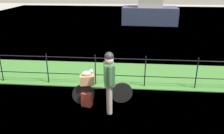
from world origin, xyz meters
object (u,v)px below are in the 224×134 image
at_px(bicycle_main, 102,93).
at_px(cyclist_person, 109,77).
at_px(terrier_dog, 88,73).
at_px(moored_boat_near, 150,11).
at_px(backpack_on_paving, 87,99).
at_px(wooden_crate, 87,80).

bearing_deg(bicycle_main, cyclist_person, -58.56).
relative_size(terrier_dog, cyclist_person, 0.19).
bearing_deg(moored_boat_near, cyclist_person, -98.00).
distance_m(backpack_on_paving, moored_boat_near, 13.53).
xyz_separation_m(wooden_crate, terrier_dog, (0.02, 0.00, 0.21)).
xyz_separation_m(terrier_dog, cyclist_person, (0.62, -0.34, 0.04)).
height_order(wooden_crate, cyclist_person, cyclist_person).
distance_m(terrier_dog, moored_boat_near, 13.39).
relative_size(backpack_on_paving, moored_boat_near, 0.09).
height_order(wooden_crate, backpack_on_paving, wooden_crate).
bearing_deg(terrier_dog, bicycle_main, 10.56).
xyz_separation_m(cyclist_person, moored_boat_near, (1.90, 13.50, 0.01)).
height_order(cyclist_person, moored_boat_near, moored_boat_near).
bearing_deg(cyclist_person, wooden_crate, 152.42).
bearing_deg(backpack_on_paving, moored_boat_near, -86.17).
distance_m(bicycle_main, wooden_crate, 0.58).
bearing_deg(wooden_crate, bicycle_main, 10.56).
xyz_separation_m(wooden_crate, moored_boat_near, (2.54, 13.16, 0.26)).
bearing_deg(bicycle_main, moored_boat_near, 80.68).
distance_m(terrier_dog, cyclist_person, 0.71).
height_order(wooden_crate, terrier_dog, terrier_dog).
relative_size(terrier_dog, moored_boat_near, 0.07).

